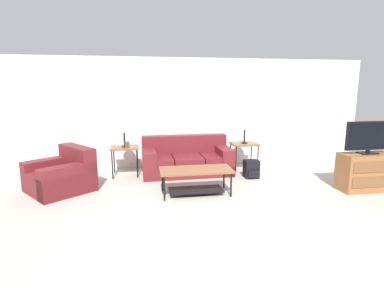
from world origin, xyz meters
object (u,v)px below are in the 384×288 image
at_px(table_lamp_right, 245,125).
at_px(backpack, 251,169).
at_px(tv_console, 366,172).
at_px(side_table_left, 125,150).
at_px(armchair, 62,176).
at_px(table_lamp_left, 124,127).
at_px(television, 369,137).
at_px(coffee_table, 196,176).
at_px(couch, 186,160).
at_px(side_table_right, 244,146).

relative_size(table_lamp_right, backpack, 1.46).
bearing_deg(tv_console, table_lamp_right, 136.51).
bearing_deg(side_table_left, backpack, -12.54).
bearing_deg(armchair, backpack, 3.02).
bearing_deg(armchair, table_lamp_left, 35.32).
bearing_deg(table_lamp_left, backpack, -12.54).
xyz_separation_m(television, backpack, (-1.82, 1.10, -0.84)).
xyz_separation_m(armchair, table_lamp_left, (1.12, 0.79, 0.79)).
height_order(coffee_table, table_lamp_left, table_lamp_left).
xyz_separation_m(couch, table_lamp_left, (-1.35, 0.01, 0.78)).
xyz_separation_m(coffee_table, backpack, (1.35, 0.81, -0.16)).
xyz_separation_m(side_table_right, tv_console, (1.79, -1.70, -0.23)).
xyz_separation_m(tv_console, backpack, (-1.82, 1.11, -0.17)).
relative_size(table_lamp_right, television, 0.59).
bearing_deg(side_table_right, tv_console, -43.49).
xyz_separation_m(coffee_table, table_lamp_right, (1.38, 1.40, 0.73)).
bearing_deg(television, backpack, 148.78).
relative_size(couch, backpack, 5.18).
height_order(coffee_table, table_lamp_right, table_lamp_right).
height_order(coffee_table, side_table_left, side_table_left).
distance_m(table_lamp_left, tv_console, 4.86).
distance_m(armchair, tv_console, 5.69).
xyz_separation_m(coffee_table, tv_console, (3.17, -0.30, 0.00)).
height_order(armchair, coffee_table, armchair).
distance_m(side_table_left, tv_console, 4.81).
distance_m(coffee_table, table_lamp_right, 2.10).
relative_size(couch, coffee_table, 1.53).
height_order(tv_console, backpack, tv_console).
bearing_deg(armchair, side_table_left, 35.32).
height_order(coffee_table, backpack, coffee_table).
bearing_deg(tv_console, television, 90.00).
distance_m(side_table_right, television, 2.51).
height_order(coffee_table, tv_console, tv_console).
bearing_deg(side_table_right, backpack, -93.07).
distance_m(side_table_right, backpack, 0.71).
relative_size(couch, table_lamp_left, 3.55).
height_order(couch, coffee_table, couch).
bearing_deg(side_table_right, coffee_table, -134.61).
bearing_deg(television, side_table_right, 136.52).
height_order(table_lamp_right, backpack, table_lamp_right).
xyz_separation_m(side_table_left, backpack, (2.67, -0.59, -0.39)).
xyz_separation_m(side_table_right, television, (1.79, -1.70, 0.44)).
xyz_separation_m(table_lamp_left, table_lamp_right, (2.70, 0.00, 0.00)).
relative_size(armchair, coffee_table, 1.10).
bearing_deg(television, side_table_left, 159.29).
height_order(armchair, side_table_left, armchair).
bearing_deg(coffee_table, television, -5.33).
height_order(side_table_right, television, television).
bearing_deg(couch, side_table_left, 179.76).
bearing_deg(television, table_lamp_left, 159.29).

